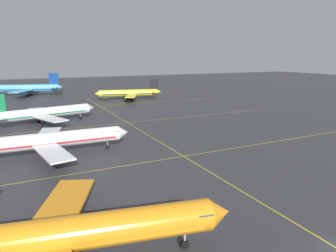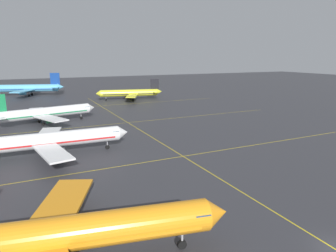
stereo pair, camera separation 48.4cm
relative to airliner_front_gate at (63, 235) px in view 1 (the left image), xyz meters
The scene contains 7 objects.
ground_plane 30.04m from the airliner_front_gate, 19.34° to the right, with size 600.00×600.00×0.00m, color #333338.
airliner_front_gate is the anchor object (origin of this frame).
airliner_second_row 38.76m from the airliner_front_gate, 86.05° to the left, with size 33.59×29.02×10.46m.
airliner_third_row 73.88m from the airliner_front_gate, 87.15° to the left, with size 33.29×28.29×10.40m.
airliner_far_left_stand 122.38m from the airliner_front_gate, 68.10° to the left, with size 32.27×27.45×10.13m.
airliner_far_right_stand 152.59m from the airliner_front_gate, 89.87° to the left, with size 38.63×32.99×12.26m.
taxiway_markings 53.20m from the airliner_front_gate, 58.00° to the left, with size 112.90×166.81×0.01m.
Camera 1 is at (-30.60, -19.10, 21.30)m, focal length 32.51 mm.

